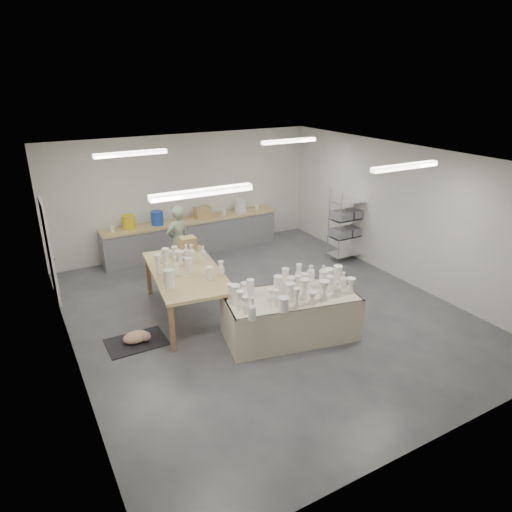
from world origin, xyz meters
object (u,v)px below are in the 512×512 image
work_table (184,268)px  potter (178,241)px  drying_table (291,314)px  red_stool (176,258)px

work_table → potter: (0.53, 1.80, -0.11)m
work_table → potter: 1.88m
drying_table → red_stool: (-0.75, 3.81, -0.14)m
potter → work_table: bearing=55.6°
potter → red_stool: (-0.00, 0.27, -0.51)m
drying_table → red_stool: drying_table is taller
potter → red_stool: bearing=-108.0°
work_table → potter: potter is taller
red_stool → potter: bearing=-90.0°
potter → red_stool: potter is taller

